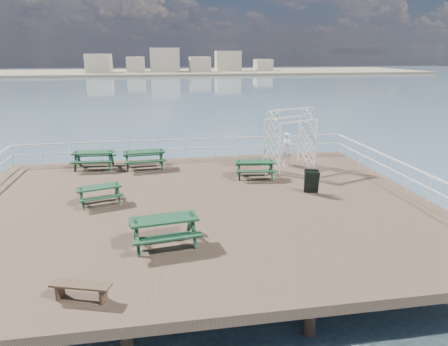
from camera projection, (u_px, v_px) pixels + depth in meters
ground at (199, 207)px, 15.52m from camera, size 18.00×14.00×0.30m
sea_backdrop at (194, 69)px, 144.06m from camera, size 300.00×300.00×9.20m
railing at (191, 164)px, 17.63m from camera, size 17.77×13.76×1.10m
picnic_table_a at (94, 156)px, 19.93m from camera, size 2.08×1.72×0.97m
picnic_table_b at (144, 156)px, 19.98m from camera, size 2.16×1.80×0.99m
picnic_table_c at (255, 166)px, 18.51m from camera, size 1.98×1.68×0.88m
picnic_table_d at (99, 191)px, 15.32m from camera, size 1.90×1.68×0.78m
picnic_table_e at (164, 225)px, 12.01m from camera, size 2.21×1.87×0.98m
flat_bench_near at (81, 288)px, 9.38m from camera, size 1.49×0.77×0.42m
trellis_arbor at (290, 142)px, 19.74m from camera, size 2.71×2.05×3.00m
sandwich_board at (311, 182)px, 16.48m from camera, size 0.68×0.58×0.97m
person at (287, 149)px, 20.41m from camera, size 0.74×0.64×1.70m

